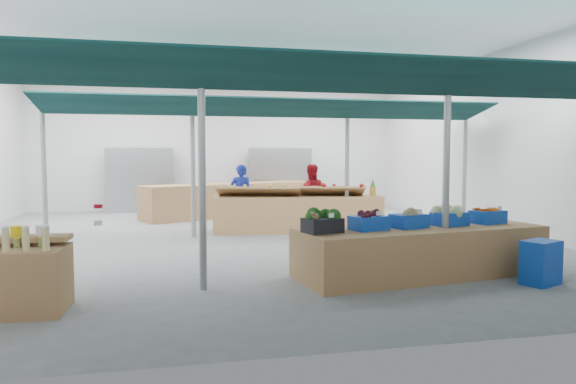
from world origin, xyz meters
The scene contains 22 objects.
floor centered at (0.00, 0.00, 0.00)m, with size 13.00×13.00×0.00m, color slate.
hall centered at (0.00, 1.44, 2.65)m, with size 13.00×13.00×13.00m.
pole_grid centered at (0.75, -1.75, 1.81)m, with size 10.00×4.60×3.00m.
awnings centered at (0.75, -1.75, 2.78)m, with size 9.50×7.08×0.30m.
back_shelving_left centered at (-2.50, 6.00, 1.00)m, with size 2.00×0.50×2.00m, color #B23F33.
back_shelving_right centered at (2.00, 6.00, 1.00)m, with size 2.00×0.50×2.00m, color #B23F33.
veg_counter centered at (2.19, -3.84, 0.36)m, with size 3.70×1.23×0.72m, color olive.
fruit_counter centered at (1.41, 0.84, 0.42)m, with size 3.90×0.93×0.84m, color olive.
far_counter centered at (0.23, 4.34, 0.48)m, with size 5.37×1.07×0.97m, color olive.
crate_stack centered at (3.56, -4.71, 0.30)m, with size 0.51×0.36×0.61m, color #1041AF.
vendor_left centered at (0.21, 1.94, 0.78)m, with size 0.57×0.37×1.56m, color navy.
vendor_right centered at (2.01, 1.94, 0.78)m, with size 0.76×0.59×1.56m, color maroon.
crate_broccoli centered at (0.62, -4.08, 0.88)m, with size 0.58×0.48×0.35m.
crate_beets centered at (1.33, -3.97, 0.85)m, with size 0.58×0.48×0.29m.
crate_celeriac centered at (1.99, -3.87, 0.86)m, with size 0.58×0.48×0.31m.
crate_cabbage centered at (2.70, -3.77, 0.88)m, with size 0.58×0.48×0.35m.
crate_carrots centered at (3.41, -3.66, 0.83)m, with size 0.58×0.48×0.29m.
sparrow centered at (0.47, -4.23, 0.97)m, with size 0.12×0.09×0.11m.
pole_ribbon centered at (-2.36, -3.63, 1.08)m, with size 0.12×0.12×0.28m.
apple_heap_yellow centered at (0.48, 0.86, 1.00)m, with size 2.01×1.11×0.27m.
apple_heap_red centered at (2.19, 0.66, 1.00)m, with size 1.62×1.02×0.27m.
pineapple centered at (3.16, 0.55, 1.02)m, with size 0.14×0.14×0.39m.
Camera 1 is at (-1.29, -10.80, 1.76)m, focal length 32.00 mm.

